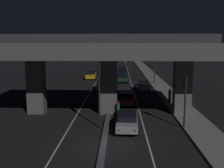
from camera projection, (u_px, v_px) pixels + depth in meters
name	position (u px, v px, depth m)	size (l,w,h in m)	color
ground_plane	(104.00, 146.00, 18.51)	(200.00, 200.00, 0.00)	black
lane_line_left_inner	(98.00, 79.00, 53.16)	(0.12, 126.00, 0.00)	beige
lane_line_right_inner	(130.00, 79.00, 52.97)	(0.12, 126.00, 0.00)	beige
median_divider	(114.00, 78.00, 53.05)	(0.44, 126.00, 0.22)	#4C4C51
sidewalk_right	(159.00, 84.00, 45.91)	(2.85, 126.00, 0.16)	gray
elevated_overpass	(109.00, 54.00, 26.21)	(22.05, 9.70, 8.11)	#5B5956
traffic_light_left_of_median	(99.00, 83.00, 22.08)	(0.30, 0.49, 5.72)	black
traffic_light_right_of_median	(185.00, 92.00, 21.99)	(0.30, 0.49, 4.61)	black
street_lamp	(153.00, 58.00, 45.90)	(2.44, 0.32, 7.83)	#2D2D30
car_silver_lead	(127.00, 120.00, 22.15)	(2.06, 4.80, 1.43)	gray
car_dark_red_second	(125.00, 98.00, 31.05)	(2.15, 4.24, 1.44)	#591414
car_silver_third	(143.00, 86.00, 39.85)	(2.15, 4.66, 1.40)	gray
car_dark_green_fourth	(122.00, 77.00, 48.45)	(2.13, 4.42, 1.81)	black
car_dark_blue_fifth	(122.00, 73.00, 55.39)	(2.21, 4.71, 1.46)	#141938
car_black_sixth	(122.00, 69.00, 63.72)	(2.15, 4.16, 1.59)	black
car_white_lead_oncoming	(102.00, 85.00, 40.47)	(2.12, 4.37, 1.50)	silver
car_taxi_yellow_second_oncoming	(91.00, 75.00, 52.75)	(2.11, 4.76, 1.45)	gold
motorcycle_black_filtering_near	(118.00, 110.00, 26.07)	(0.33, 1.78, 1.47)	black
pedestrian_on_sidewalk	(170.00, 96.00, 31.34)	(0.36, 0.36, 1.66)	black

